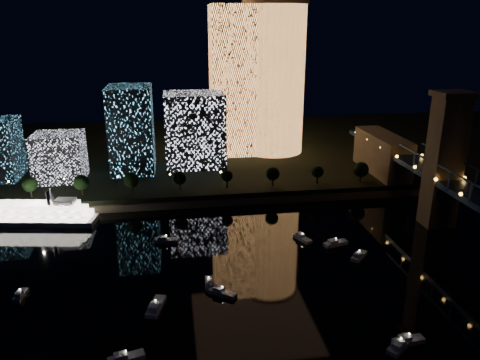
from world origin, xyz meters
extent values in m
plane|color=black|center=(0.00, 0.00, 0.00)|extent=(520.00, 520.00, 0.00)
cube|color=black|center=(0.00, 160.00, 2.50)|extent=(420.00, 160.00, 5.00)
cube|color=#6B5E4C|center=(0.00, 82.00, 1.50)|extent=(420.00, 6.00, 3.00)
cylinder|color=#FFA051|center=(22.25, 145.62, 43.03)|extent=(32.00, 32.00, 76.07)
cylinder|color=#6B5E4C|center=(22.25, 145.62, 82.07)|extent=(34.00, 34.00, 2.00)
cube|color=#FFA051|center=(0.84, 146.17, 43.03)|extent=(23.91, 23.91, 76.07)
cube|color=white|center=(-21.35, 125.64, 22.73)|extent=(28.82, 24.38, 35.47)
cube|color=#51B5DC|center=(-51.12, 120.52, 24.97)|extent=(19.97, 25.96, 39.94)
cube|color=white|center=(-82.64, 110.60, 15.53)|extent=(21.05, 19.14, 21.05)
cube|color=#6B5E4C|center=(65.00, 50.00, 24.00)|extent=(11.00, 9.00, 48.00)
cube|color=#6B5E4C|center=(65.00, 50.00, 49.00)|extent=(13.00, 11.00, 2.00)
cube|color=#6B5E4C|center=(65.00, 100.00, 11.50)|extent=(12.00, 40.00, 23.00)
cube|color=navy|center=(60.00, 36.00, 21.50)|extent=(0.50, 0.50, 7.00)
cube|color=navy|center=(60.00, 60.00, 21.50)|extent=(0.50, 0.50, 7.00)
sphere|color=#F89B36|center=(59.50, 45.00, 19.80)|extent=(1.20, 1.20, 1.20)
sphere|color=#F89B36|center=(59.50, 90.00, 19.80)|extent=(1.20, 1.20, 1.20)
cube|color=silver|center=(-83.89, 72.83, 1.08)|extent=(44.28, 16.56, 2.16)
cube|color=white|center=(-83.89, 72.83, 3.15)|extent=(40.58, 15.11, 1.98)
cube|color=white|center=(-83.89, 72.83, 5.14)|extent=(36.88, 13.65, 1.98)
cube|color=white|center=(-83.89, 72.83, 7.12)|extent=(31.39, 11.92, 1.98)
cube|color=silver|center=(-73.21, 71.13, 8.83)|extent=(7.97, 6.47, 1.62)
cylinder|color=black|center=(-78.83, 70.20, 10.82)|extent=(1.26, 1.26, 5.41)
cylinder|color=black|center=(-78.27, 73.76, 10.82)|extent=(1.26, 1.26, 5.41)
cube|color=silver|center=(11.32, 43.81, 0.60)|extent=(5.49, 7.91, 1.20)
cube|color=silver|center=(10.83, 44.84, 1.70)|extent=(2.94, 3.26, 1.00)
sphere|color=white|center=(11.32, 43.81, 2.60)|extent=(0.36, 0.36, 0.36)
cube|color=silver|center=(-20.25, 13.37, 0.60)|extent=(8.16, 6.86, 1.20)
cube|color=silver|center=(-21.24, 14.08, 1.70)|extent=(3.56, 3.39, 1.00)
sphere|color=white|center=(-20.25, 13.37, 2.60)|extent=(0.36, 0.36, 0.36)
cube|color=silver|center=(-38.55, 9.44, 0.60)|extent=(5.60, 10.15, 1.20)
cube|color=silver|center=(-38.94, 8.04, 1.70)|extent=(3.34, 3.94, 1.00)
sphere|color=white|center=(-38.55, 9.44, 2.60)|extent=(0.36, 0.36, 0.36)
cube|color=silver|center=(-44.66, -10.16, 0.60)|extent=(8.65, 4.68, 1.20)
cube|color=silver|center=(-45.86, -10.48, 1.70)|extent=(3.34, 2.82, 1.00)
sphere|color=white|center=(-44.66, -10.16, 2.60)|extent=(0.36, 0.36, 0.36)
cube|color=silver|center=(-35.93, 49.22, 0.60)|extent=(8.69, 4.06, 1.20)
cube|color=silver|center=(-37.16, 49.43, 1.70)|extent=(3.25, 2.64, 1.00)
sphere|color=white|center=(-35.93, 49.22, 2.60)|extent=(0.36, 0.36, 0.36)
cube|color=silver|center=(21.64, 38.54, 0.60)|extent=(9.01, 4.97, 1.20)
cube|color=silver|center=(20.40, 38.19, 1.70)|extent=(3.50, 2.96, 1.00)
sphere|color=white|center=(21.64, 38.54, 2.60)|extent=(0.36, 0.36, 0.36)
cube|color=silver|center=(18.70, -14.92, 0.60)|extent=(8.75, 7.65, 1.20)
cube|color=silver|center=(17.65, -15.73, 1.70)|extent=(3.86, 3.72, 1.00)
sphere|color=white|center=(18.70, -14.92, 2.60)|extent=(0.36, 0.36, 0.36)
cube|color=silver|center=(21.42, -13.62, 0.60)|extent=(7.99, 3.40, 1.20)
cube|color=silver|center=(20.27, -13.76, 1.70)|extent=(2.93, 2.33, 1.00)
sphere|color=white|center=(21.42, -13.62, 2.60)|extent=(0.36, 0.36, 0.36)
cube|color=silver|center=(26.02, 28.69, 0.60)|extent=(7.37, 7.37, 1.20)
cube|color=silver|center=(25.18, 27.85, 1.70)|extent=(3.41, 3.41, 1.00)
sphere|color=white|center=(26.02, 28.69, 2.60)|extent=(0.36, 0.36, 0.36)
cube|color=silver|center=(-75.89, 20.36, 0.60)|extent=(2.90, 6.40, 1.20)
cube|color=silver|center=(-76.03, 19.45, 1.70)|extent=(1.92, 2.38, 1.00)
sphere|color=white|center=(-75.89, 20.36, 2.60)|extent=(0.36, 0.36, 0.36)
cube|color=silver|center=(-23.61, 19.04, 0.60)|extent=(2.60, 6.85, 1.20)
cube|color=silver|center=(-23.68, 18.04, 1.70)|extent=(1.90, 2.47, 1.00)
sphere|color=white|center=(-23.61, 19.04, 2.60)|extent=(0.36, 0.36, 0.36)
cylinder|color=black|center=(-90.00, 88.00, 7.00)|extent=(0.70, 0.70, 4.00)
sphere|color=black|center=(-90.00, 88.00, 10.50)|extent=(6.05, 6.05, 6.05)
cylinder|color=black|center=(-70.00, 88.00, 7.00)|extent=(0.70, 0.70, 4.00)
sphere|color=black|center=(-70.00, 88.00, 10.50)|extent=(6.39, 6.39, 6.39)
cylinder|color=black|center=(-50.00, 88.00, 7.00)|extent=(0.70, 0.70, 4.00)
sphere|color=black|center=(-50.00, 88.00, 10.50)|extent=(6.42, 6.42, 6.42)
cylinder|color=black|center=(-30.00, 88.00, 7.00)|extent=(0.70, 0.70, 4.00)
sphere|color=black|center=(-30.00, 88.00, 10.50)|extent=(5.82, 5.82, 5.82)
cylinder|color=black|center=(-10.00, 88.00, 7.00)|extent=(0.70, 0.70, 4.00)
sphere|color=black|center=(-10.00, 88.00, 10.50)|extent=(5.12, 5.12, 5.12)
cylinder|color=black|center=(10.00, 88.00, 7.00)|extent=(0.70, 0.70, 4.00)
sphere|color=black|center=(10.00, 88.00, 10.50)|extent=(5.96, 5.96, 5.96)
cylinder|color=black|center=(30.00, 88.00, 7.00)|extent=(0.70, 0.70, 4.00)
sphere|color=black|center=(30.00, 88.00, 10.50)|extent=(5.40, 5.40, 5.40)
cylinder|color=black|center=(50.00, 88.00, 7.00)|extent=(0.70, 0.70, 4.00)
sphere|color=black|center=(50.00, 88.00, 10.50)|extent=(6.84, 6.84, 6.84)
cylinder|color=black|center=(-100.00, 94.00, 7.50)|extent=(0.24, 0.24, 5.00)
sphere|color=#FFCC7F|center=(-100.00, 94.00, 10.30)|extent=(0.70, 0.70, 0.70)
cylinder|color=black|center=(-78.00, 94.00, 7.50)|extent=(0.24, 0.24, 5.00)
sphere|color=#FFCC7F|center=(-78.00, 94.00, 10.30)|extent=(0.70, 0.70, 0.70)
cylinder|color=black|center=(-56.00, 94.00, 7.50)|extent=(0.24, 0.24, 5.00)
sphere|color=#FFCC7F|center=(-56.00, 94.00, 10.30)|extent=(0.70, 0.70, 0.70)
cylinder|color=black|center=(-34.00, 94.00, 7.50)|extent=(0.24, 0.24, 5.00)
sphere|color=#FFCC7F|center=(-34.00, 94.00, 10.30)|extent=(0.70, 0.70, 0.70)
cylinder|color=black|center=(-12.00, 94.00, 7.50)|extent=(0.24, 0.24, 5.00)
sphere|color=#FFCC7F|center=(-12.00, 94.00, 10.30)|extent=(0.70, 0.70, 0.70)
cylinder|color=black|center=(10.00, 94.00, 7.50)|extent=(0.24, 0.24, 5.00)
sphere|color=#FFCC7F|center=(10.00, 94.00, 10.30)|extent=(0.70, 0.70, 0.70)
cylinder|color=black|center=(32.00, 94.00, 7.50)|extent=(0.24, 0.24, 5.00)
sphere|color=#FFCC7F|center=(32.00, 94.00, 10.30)|extent=(0.70, 0.70, 0.70)
camera|label=1|loc=(-31.82, -99.97, 72.68)|focal=35.00mm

